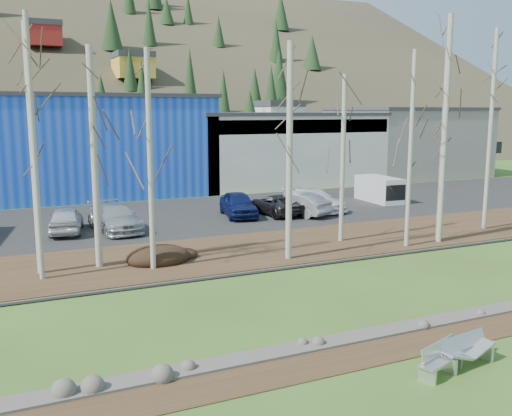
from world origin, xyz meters
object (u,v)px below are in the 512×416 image
bench_damaged (465,351)px  van_white (381,189)px  car_5 (314,200)px  car_1 (115,217)px  bench_intact (440,359)px  car_0 (66,220)px  car_3 (297,204)px  car_4 (277,204)px  car_2 (238,204)px

bench_damaged → van_white: bearing=50.5°
bench_damaged → car_5: (8.44, 22.54, 0.47)m
car_5 → bench_damaged: bearing=-125.5°
van_white → bench_damaged: bearing=-119.1°
car_1 → bench_damaged: bearing=-81.6°
bench_intact → bench_damaged: bench_intact is taller
bench_intact → car_0: size_ratio=0.39×
car_3 → car_5: car_3 is taller
bench_intact → car_3: bearing=52.2°
car_4 → bench_damaged: bearing=75.0°
bench_intact → car_4: car_4 is taller
car_0 → car_3: car_3 is taller
car_0 → bench_intact: bearing=118.2°
car_1 → van_white: bearing=0.7°
bench_damaged → car_2: 22.90m
bench_intact → van_white: van_white is taller
car_4 → car_2: bearing=-9.9°
car_4 → car_5: bearing=-177.3°
bench_intact → car_5: size_ratio=0.34×
car_0 → car_3: bearing=-171.9°
car_3 → car_4: size_ratio=0.96×
bench_intact → car_4: (6.42, 22.43, 0.39)m
car_0 → car_2: bearing=-166.2°
car_0 → car_1: size_ratio=0.83×
bench_intact → van_white: size_ratio=0.40×
car_3 → car_4: 1.35m
car_1 → car_3: car_1 is taller
bench_intact → car_4: bearing=55.3°
car_4 → car_5: (3.01, 0.21, 0.07)m
car_3 → van_white: bearing=172.0°
car_2 → van_white: 12.24m
car_5 → car_3: bearing=-166.7°
bench_intact → van_white: 28.78m
car_3 → van_white: size_ratio=1.06×
car_4 → van_white: size_ratio=1.10×
car_1 → car_3: (11.89, -0.05, -0.01)m
car_1 → car_2: bearing=2.5°
car_1 → car_4: 10.86m
bench_damaged → car_3: (6.48, 21.48, 0.49)m
bench_intact → car_2: car_2 is taller
car_1 → car_0: bearing=161.8°
car_2 → car_4: (2.63, -0.40, -0.13)m
car_0 → car_1: bearing=178.1°
car_1 → car_5: (13.84, 1.01, -0.03)m
bench_intact → bench_damaged: bearing=-12.6°
car_0 → car_5: size_ratio=0.86×
bench_intact → car_0: (-7.03, 22.22, 0.47)m
bench_intact → car_0: bearing=88.9°
car_1 → van_white: van_white is taller
car_4 → car_5: size_ratio=0.94×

